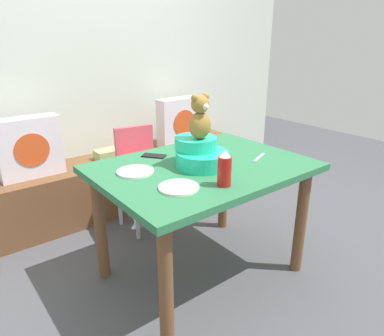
{
  "coord_description": "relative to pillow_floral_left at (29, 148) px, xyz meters",
  "views": [
    {
      "loc": [
        -1.23,
        -1.47,
        1.44
      ],
      "look_at": [
        0.0,
        0.1,
        0.69
      ],
      "focal_mm": 33.15,
      "sensor_mm": 36.0,
      "label": 1
    }
  ],
  "objects": [
    {
      "name": "book_stack",
      "position": [
        0.6,
        0.02,
        -0.18
      ],
      "size": [
        0.2,
        0.14,
        0.08
      ],
      "primitive_type": "cube",
      "color": "#9BBB77",
      "rests_on": "window_bench"
    },
    {
      "name": "teddy_bear",
      "position": [
        0.63,
        -1.18,
        0.34
      ],
      "size": [
        0.13,
        0.12,
        0.25
      ],
      "color": "olive",
      "rests_on": "infant_seat_teal"
    },
    {
      "name": "coffee_mug",
      "position": [
        0.88,
        -0.86,
        0.11
      ],
      "size": [
        0.12,
        0.08,
        0.09
      ],
      "color": "black",
      "rests_on": "dining_table"
    },
    {
      "name": "table_fork",
      "position": [
        1.0,
        -1.29,
        0.06
      ],
      "size": [
        0.16,
        0.08,
        0.01
      ],
      "primitive_type": "cube",
      "rotation": [
        0.0,
        0.0,
        1.96
      ],
      "color": "silver",
      "rests_on": "dining_table"
    },
    {
      "name": "ketchup_bottle",
      "position": [
        0.54,
        -1.47,
        0.15
      ],
      "size": [
        0.07,
        0.07,
        0.18
      ],
      "color": "red",
      "rests_on": "dining_table"
    },
    {
      "name": "dinner_plate_far",
      "position": [
        0.34,
        -1.36,
        0.07
      ],
      "size": [
        0.2,
        0.2,
        0.01
      ],
      "primitive_type": "cylinder",
      "color": "white",
      "rests_on": "dining_table"
    },
    {
      "name": "dinner_plate_near",
      "position": [
        0.28,
        -1.05,
        0.07
      ],
      "size": [
        0.2,
        0.2,
        0.01
      ],
      "primitive_type": "cylinder",
      "color": "white",
      "rests_on": "dining_table"
    },
    {
      "name": "dining_table",
      "position": [
        0.65,
        -1.17,
        -0.05
      ],
      "size": [
        1.2,
        0.89,
        0.74
      ],
      "color": "#2D7247",
      "rests_on": "ground_plane"
    },
    {
      "name": "pillow_floral_right",
      "position": [
        1.35,
        0.0,
        0.0
      ],
      "size": [
        0.44,
        0.15,
        0.44
      ],
      "color": "silver",
      "rests_on": "window_bench"
    },
    {
      "name": "highchair",
      "position": [
        0.67,
        -0.42,
        -0.16
      ],
      "size": [
        0.36,
        0.48,
        0.79
      ],
      "color": "#D84C59",
      "rests_on": "ground_plane"
    },
    {
      "name": "window_bench",
      "position": [
        0.65,
        0.02,
        -0.45
      ],
      "size": [
        2.6,
        0.44,
        0.46
      ],
      "primitive_type": "cube",
      "color": "brown",
      "rests_on": "ground_plane"
    },
    {
      "name": "cell_phone",
      "position": [
        0.51,
        -0.87,
        0.06
      ],
      "size": [
        0.14,
        0.16,
        0.01
      ],
      "primitive_type": "cube",
      "rotation": [
        0.0,
        0.0,
        0.67
      ],
      "color": "black",
      "rests_on": "dining_table"
    },
    {
      "name": "ground_plane",
      "position": [
        0.65,
        -1.17,
        -0.68
      ],
      "size": [
        8.0,
        8.0,
        0.0
      ],
      "primitive_type": "plane",
      "color": "#4C4C51"
    },
    {
      "name": "pillow_floral_left",
      "position": [
        0.0,
        0.0,
        0.0
      ],
      "size": [
        0.44,
        0.15,
        0.44
      ],
      "color": "silver",
      "rests_on": "window_bench"
    },
    {
      "name": "back_wall",
      "position": [
        0.65,
        0.29,
        0.62
      ],
      "size": [
        4.4,
        0.1,
        2.6
      ],
      "primitive_type": "cube",
      "color": "silver",
      "rests_on": "ground_plane"
    },
    {
      "name": "infant_seat_teal",
      "position": [
        0.63,
        -1.18,
        0.13
      ],
      "size": [
        0.3,
        0.33,
        0.16
      ],
      "color": "#1FC79B",
      "rests_on": "dining_table"
    }
  ]
}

